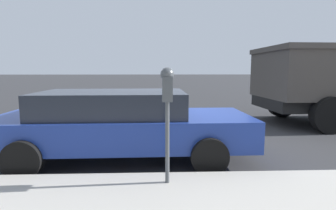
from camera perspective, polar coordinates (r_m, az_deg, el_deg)
ground_plane at (r=6.40m, az=-1.39°, el=-8.32°), size 220.00×220.00×0.00m
parking_meter at (r=3.61m, az=-0.15°, el=2.10°), size 0.21×0.19×1.64m
car_blue at (r=5.24m, az=-10.25°, el=-3.80°), size 2.09×4.95×1.35m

